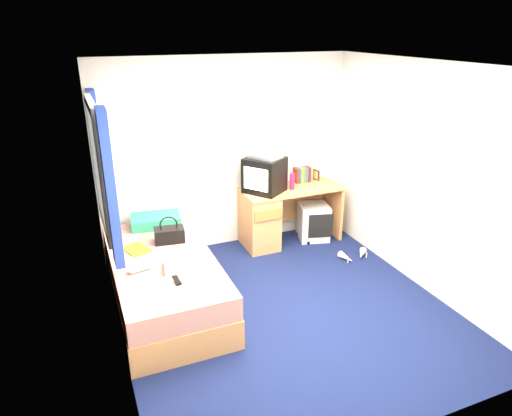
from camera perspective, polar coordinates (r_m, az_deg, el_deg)
name	(u,v)px	position (r m, az deg, el deg)	size (l,w,h in m)	color
ground	(284,309)	(4.80, 3.56, -12.48)	(3.40, 3.40, 0.00)	#0C1438
room_shell	(288,174)	(4.16, 4.02, 4.27)	(3.40, 3.40, 3.40)	white
bed	(164,281)	(4.83, -11.39, -8.93)	(1.01, 2.00, 0.54)	tan
pillow	(156,221)	(5.41, -12.41, -1.54)	(0.55, 0.35, 0.12)	#167493
desk	(271,215)	(5.94, 1.93, -0.91)	(1.30, 0.55, 0.75)	tan
storage_cube	(313,222)	(6.21, 7.16, -1.70)	(0.38, 0.38, 0.48)	silver
crt_tv	(264,175)	(5.70, 1.06, 4.17)	(0.59, 0.60, 0.44)	black
vcr	(265,155)	(5.63, 1.10, 6.66)	(0.39, 0.28, 0.07)	silver
book_row	(303,174)	(6.14, 5.87, 4.19)	(0.24, 0.13, 0.20)	maroon
picture_frame	(316,175)	(6.25, 7.55, 4.12)	(0.02, 0.12, 0.14)	#332211
pink_water_bottle	(292,182)	(5.84, 4.53, 3.28)	(0.06, 0.06, 0.20)	#BF1B49
aerosol_can	(284,183)	(5.83, 3.46, 3.15)	(0.05, 0.05, 0.17)	silver
handbag	(169,234)	(4.97, -10.78, -3.25)	(0.34, 0.22, 0.29)	black
towel	(182,263)	(4.45, -9.27, -6.81)	(0.32, 0.27, 0.11)	white
magazine	(137,249)	(4.90, -14.70, -5.02)	(0.21, 0.28, 0.01)	#F7FF1C
water_bottle	(140,268)	(4.48, -14.31, -7.27)	(0.07, 0.07, 0.20)	white
colour_swatch_fan	(176,280)	(4.27, -9.97, -8.87)	(0.22, 0.06, 0.01)	yellow
remote_control	(177,280)	(4.26, -9.89, -8.91)	(0.05, 0.16, 0.02)	black
window_assembly	(102,170)	(4.63, -18.73, 4.56)	(0.11, 1.42, 1.40)	silver
white_heels	(354,256)	(5.83, 12.15, -5.86)	(0.41, 0.23, 0.09)	silver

